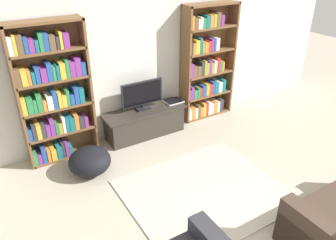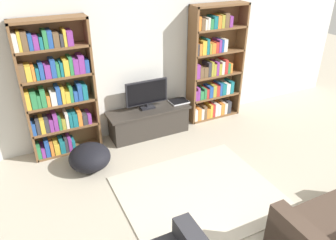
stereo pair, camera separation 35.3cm
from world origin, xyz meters
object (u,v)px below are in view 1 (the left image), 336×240
Objects in this scene: tv_stand at (145,122)px; television at (142,95)px; bookshelf_left at (52,94)px; beanbag_ottoman at (90,161)px; laptop at (174,101)px; bookshelf_right at (205,67)px.

television is (0.00, 0.06, 0.49)m from tv_stand.
bookshelf_left is 1.09m from beanbag_ottoman.
bookshelf_left is at bearing 177.87° from television.
bookshelf_left is at bearing 177.64° from laptop.
laptop is (-0.72, -0.08, -0.48)m from bookshelf_right.
beanbag_ottoman is (0.23, -0.65, -0.84)m from bookshelf_left.
bookshelf_right is 1.33m from television.
beanbag_ottoman is (-1.17, -0.54, -0.05)m from tv_stand.
bookshelf_left is 2.71m from bookshelf_right.
tv_stand is at bearing 24.97° from beanbag_ottoman.
beanbag_ottoman is at bearing -70.68° from bookshelf_left.
laptop is (0.59, 0.03, 0.25)m from tv_stand.
bookshelf_right reaches higher than television.
television is 1.22× the size of beanbag_ottoman.
television is (1.40, -0.05, -0.30)m from bookshelf_left.
television is at bearing 177.10° from laptop.
laptop is at bearing 17.95° from beanbag_ottoman.
bookshelf_left is 1.00× the size of bookshelf_right.
bookshelf_left reaches higher than beanbag_ottoman.
laptop reaches higher than tv_stand.
bookshelf_left is 1.47× the size of tv_stand.
bookshelf_right is at bearing 6.57° from laptop.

